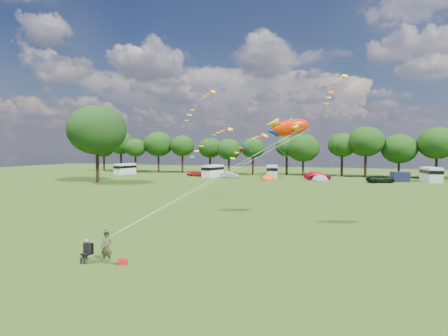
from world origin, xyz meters
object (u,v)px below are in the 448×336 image
(car_a, at_px, (195,173))
(campervan_d, at_px, (431,174))
(car_c, at_px, (317,176))
(tent_orange, at_px, (268,180))
(tent_greyblue, at_px, (320,181))
(kite_flyer, at_px, (107,247))
(campervan_b, at_px, (213,170))
(campervan_a, at_px, (125,169))
(camp_chair, at_px, (88,248))
(big_tree, at_px, (97,130))
(car_b, at_px, (229,175))
(car_d, at_px, (381,179))
(fish_kite, at_px, (287,127))
(campervan_c, at_px, (272,171))

(car_a, xyz_separation_m, campervan_d, (44.14, 1.26, 0.79))
(car_a, relative_size, car_c, 0.73)
(tent_orange, bearing_deg, campervan_d, 11.12)
(campervan_d, distance_m, tent_greyblue, 19.14)
(kite_flyer, bearing_deg, campervan_d, 54.86)
(campervan_b, height_order, campervan_d, campervan_d)
(campervan_a, xyz_separation_m, campervan_b, (21.27, -0.57, 0.02))
(camp_chair, bearing_deg, campervan_a, 126.20)
(big_tree, xyz_separation_m, car_b, (18.87, 15.75, -8.40))
(car_d, height_order, camp_chair, car_d)
(campervan_b, xyz_separation_m, campervan_d, (40.03, 1.73, 0.06))
(car_b, bearing_deg, campervan_a, 85.90)
(big_tree, distance_m, tent_greyblue, 40.02)
(campervan_d, height_order, fish_kite, fish_kite)
(campervan_b, distance_m, fish_kite, 47.22)
(campervan_d, bearing_deg, campervan_a, 82.37)
(car_c, distance_m, campervan_a, 42.14)
(car_b, height_order, car_c, car_c)
(car_d, xyz_separation_m, tent_greyblue, (-9.94, -0.51, -0.61))
(car_c, xyz_separation_m, kite_flyer, (-5.78, -55.75, 0.10))
(campervan_c, height_order, campervan_d, campervan_d)
(kite_flyer, bearing_deg, campervan_a, 111.37)
(car_a, xyz_separation_m, campervan_c, (15.94, 1.90, 0.73))
(car_a, bearing_deg, campervan_c, -86.61)
(car_c, height_order, kite_flyer, kite_flyer)
(campervan_d, relative_size, tent_greyblue, 1.60)
(campervan_a, bearing_deg, car_d, -79.73)
(car_b, distance_m, car_c, 16.83)
(tent_orange, bearing_deg, car_a, 165.71)
(campervan_c, xyz_separation_m, kite_flyer, (3.25, -57.87, -0.49))
(tent_orange, relative_size, tent_greyblue, 0.88)
(car_c, xyz_separation_m, campervan_c, (-9.03, 2.13, 0.59))
(campervan_a, distance_m, kite_flyer, 66.83)
(campervan_c, relative_size, tent_greyblue, 1.56)
(car_a, height_order, campervan_d, campervan_d)
(big_tree, distance_m, camp_chair, 48.45)
(car_a, relative_size, kite_flyer, 2.12)
(car_c, bearing_deg, big_tree, 98.99)
(campervan_d, height_order, camp_chair, campervan_d)
(camp_chair, bearing_deg, car_b, 104.44)
(kite_flyer, bearing_deg, camp_chair, 175.35)
(car_d, relative_size, campervan_d, 0.84)
(campervan_b, bearing_deg, tent_orange, -91.14)
(tent_greyblue, relative_size, kite_flyer, 2.06)
(car_b, xyz_separation_m, campervan_d, (35.87, 3.49, 0.76))
(car_d, height_order, tent_greyblue, car_d)
(tent_orange, bearing_deg, fish_kite, -75.68)
(campervan_c, relative_size, tent_orange, 1.78)
(car_c, xyz_separation_m, camp_chair, (-6.86, -55.88, 0.00))
(car_d, bearing_deg, fish_kite, 143.70)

